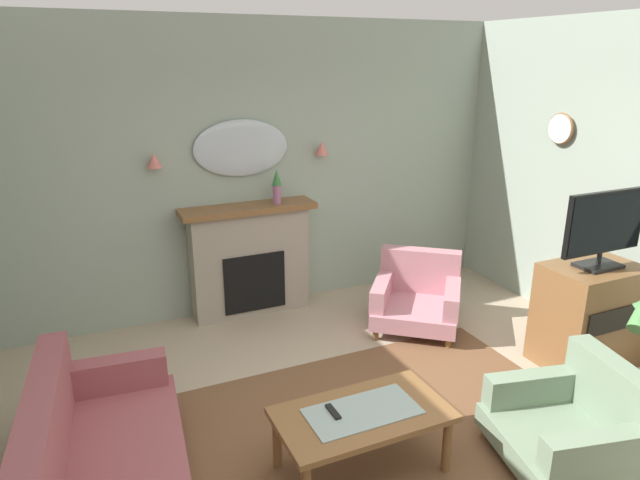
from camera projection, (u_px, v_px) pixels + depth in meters
name	position (u px, v px, depth m)	size (l,w,h in m)	color
floor	(397.00, 469.00, 3.75)	(6.44, 6.59, 0.10)	tan
wall_back	(256.00, 169.00, 5.74)	(6.44, 0.10, 2.95)	#93A393
patterned_rug	(382.00, 444.00, 3.90)	(3.20, 2.40, 0.01)	brown
fireplace	(250.00, 261.00, 5.76)	(1.36, 0.36, 1.16)	gray
mantel_vase_centre	(277.00, 185.00, 5.61)	(0.10, 0.10, 0.35)	#9E6084
wall_mirror	(241.00, 148.00, 5.53)	(0.96, 0.06, 0.56)	#B2BCC6
wall_sconce_left	(154.00, 160.00, 5.17)	(0.14, 0.14, 0.14)	#D17066
wall_sconce_right	(322.00, 148.00, 5.83)	(0.14, 0.14, 0.14)	#D17066
wall_clock	(561.00, 129.00, 5.47)	(0.04, 0.31, 0.31)	silver
coffee_table	(362.00, 419.00, 3.55)	(1.10, 0.60, 0.45)	brown
tv_remote	(333.00, 412.00, 3.51)	(0.04, 0.16, 0.02)	black
floral_couch	(93.00, 457.00, 3.31)	(1.02, 1.78, 0.76)	#934C51
armchair_by_coffee_table	(417.00, 296.00, 5.58)	(1.14, 1.14, 0.71)	#B77A84
armchair_near_fireplace	(576.00, 423.00, 3.64)	(0.98, 0.96, 0.71)	gray
tv_cabinet	(588.00, 315.00, 4.83)	(0.80, 0.57, 0.90)	brown
tv_flatscreen	(605.00, 227.00, 4.56)	(0.84, 0.24, 0.65)	black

